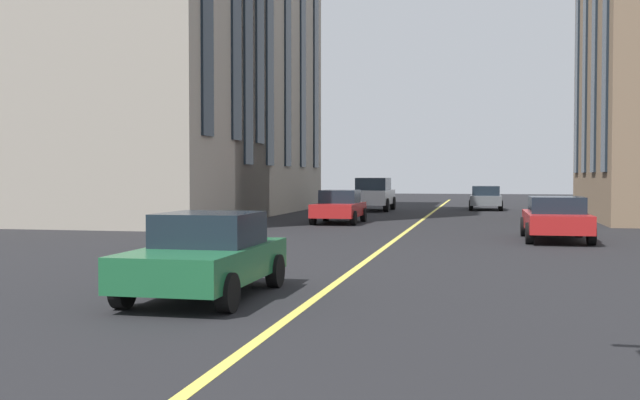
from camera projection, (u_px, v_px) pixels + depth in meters
name	position (u px, v px, depth m)	size (l,w,h in m)	color
lane_centre_line	(392.00, 242.00, 22.63)	(80.00, 0.16, 0.01)	#D8C64C
car_green_parked_b	(206.00, 255.00, 12.43)	(3.90, 1.89, 1.40)	#1E6038
car_grey_mid	(486.00, 198.00, 43.62)	(3.90, 1.89, 1.40)	slate
car_red_far	(556.00, 218.00, 23.10)	(4.40, 1.95, 1.37)	#B21E1E
car_white_oncoming	(373.00, 194.00, 42.69)	(4.70, 2.14, 1.88)	silver
car_red_parked_a	(339.00, 207.00, 31.55)	(3.90, 1.89, 1.40)	#B21E1E
building_left_far	(191.00, 48.00, 40.51)	(17.00, 10.94, 17.87)	#A89E8E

